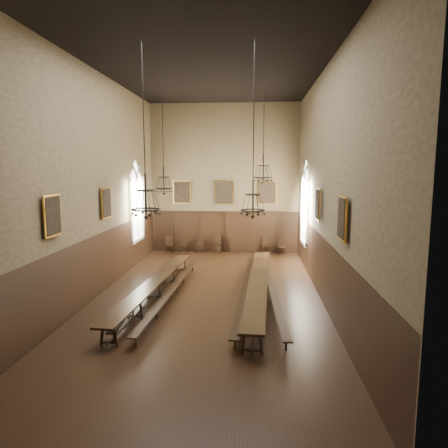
# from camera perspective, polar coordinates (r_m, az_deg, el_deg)

# --- Properties ---
(floor) EXTENTS (9.00, 18.00, 0.02)m
(floor) POSITION_cam_1_polar(r_m,az_deg,el_deg) (16.20, -2.35, -10.59)
(floor) COLOR black
(floor) RESTS_ON ground
(ceiling) EXTENTS (9.00, 18.00, 0.02)m
(ceiling) POSITION_cam_1_polar(r_m,az_deg,el_deg) (15.83, -2.55, 22.09)
(ceiling) COLOR black
(ceiling) RESTS_ON ground
(wall_back) EXTENTS (9.00, 0.02, 9.00)m
(wall_back) POSITION_cam_1_polar(r_m,az_deg,el_deg) (24.33, 0.06, 6.45)
(wall_back) COLOR #7E6D4D
(wall_back) RESTS_ON ground
(wall_front) EXTENTS (9.00, 0.02, 9.00)m
(wall_front) POSITION_cam_1_polar(r_m,az_deg,el_deg) (6.53, -11.77, 2.13)
(wall_front) COLOR #7E6D4D
(wall_front) RESTS_ON ground
(wall_left) EXTENTS (0.02, 18.00, 9.00)m
(wall_left) POSITION_cam_1_polar(r_m,az_deg,el_deg) (16.52, -18.25, 5.33)
(wall_left) COLOR #7E6D4D
(wall_left) RESTS_ON ground
(wall_right) EXTENTS (0.02, 18.00, 9.00)m
(wall_right) POSITION_cam_1_polar(r_m,az_deg,el_deg) (15.50, 14.43, 5.34)
(wall_right) COLOR #7E6D4D
(wall_right) RESTS_ON ground
(wainscot_panelling) EXTENTS (9.00, 18.00, 2.50)m
(wainscot_panelling) POSITION_cam_1_polar(r_m,az_deg,el_deg) (15.84, -2.37, -6.27)
(wainscot_panelling) COLOR black
(wainscot_panelling) RESTS_ON floor
(table_left) EXTENTS (1.27, 9.53, 0.74)m
(table_left) POSITION_cam_1_polar(r_m,az_deg,el_deg) (16.22, -9.90, -9.27)
(table_left) COLOR black
(table_left) RESTS_ON floor
(table_right) EXTENTS (1.21, 10.47, 0.82)m
(table_right) POSITION_cam_1_polar(r_m,az_deg,el_deg) (15.94, 4.91, -9.34)
(table_right) COLOR black
(table_right) RESTS_ON floor
(bench_left_outer) EXTENTS (0.55, 9.16, 0.41)m
(bench_left_outer) POSITION_cam_1_polar(r_m,az_deg,el_deg) (16.60, -10.91, -9.28)
(bench_left_outer) COLOR black
(bench_left_outer) RESTS_ON floor
(bench_left_inner) EXTENTS (0.64, 9.36, 0.42)m
(bench_left_inner) POSITION_cam_1_polar(r_m,az_deg,el_deg) (16.18, -7.47, -9.64)
(bench_left_inner) COLOR black
(bench_left_inner) RESTS_ON floor
(bench_right_inner) EXTENTS (0.72, 10.03, 0.45)m
(bench_right_inner) POSITION_cam_1_polar(r_m,az_deg,el_deg) (16.19, 3.08, -9.50)
(bench_right_inner) COLOR black
(bench_right_inner) RESTS_ON floor
(bench_right_outer) EXTENTS (0.74, 9.92, 0.45)m
(bench_right_outer) POSITION_cam_1_polar(r_m,az_deg,el_deg) (16.15, 6.87, -9.60)
(bench_right_outer) COLOR black
(bench_right_outer) RESTS_ON floor
(chair_0) EXTENTS (0.53, 0.53, 0.97)m
(chair_0) POSITION_cam_1_polar(r_m,az_deg,el_deg) (24.87, -7.83, -3.36)
(chair_0) COLOR black
(chair_0) RESTS_ON floor
(chair_1) EXTENTS (0.42, 0.42, 0.93)m
(chair_1) POSITION_cam_1_polar(r_m,az_deg,el_deg) (24.65, -5.79, -3.45)
(chair_1) COLOR black
(chair_1) RESTS_ON floor
(chair_2) EXTENTS (0.48, 0.48, 0.92)m
(chair_2) POSITION_cam_1_polar(r_m,az_deg,el_deg) (24.56, -3.54, -3.48)
(chair_2) COLOR black
(chair_2) RESTS_ON floor
(chair_3) EXTENTS (0.49, 0.49, 1.02)m
(chair_3) POSITION_cam_1_polar(r_m,az_deg,el_deg) (24.39, -0.99, -3.47)
(chair_3) COLOR black
(chair_3) RESTS_ON floor
(chair_4) EXTENTS (0.44, 0.44, 0.96)m
(chair_4) POSITION_cam_1_polar(r_m,az_deg,el_deg) (24.38, 1.16, -3.51)
(chair_4) COLOR black
(chair_4) RESTS_ON floor
(chair_6) EXTENTS (0.50, 0.50, 1.03)m
(chair_6) POSITION_cam_1_polar(r_m,az_deg,el_deg) (24.35, 6.05, -3.53)
(chair_6) COLOR black
(chair_6) RESTS_ON floor
(chair_7) EXTENTS (0.46, 0.46, 0.89)m
(chair_7) POSITION_cam_1_polar(r_m,az_deg,el_deg) (24.30, 8.26, -3.68)
(chair_7) COLOR black
(chair_7) RESTS_ON floor
(chandelier_back_left) EXTENTS (0.79, 0.79, 4.89)m
(chandelier_back_left) POSITION_cam_1_polar(r_m,az_deg,el_deg) (17.93, -8.60, 6.14)
(chandelier_back_left) COLOR black
(chandelier_back_left) RESTS_ON ceiling
(chandelier_back_right) EXTENTS (0.83, 0.83, 4.43)m
(chandelier_back_right) POSITION_cam_1_polar(r_m,az_deg,el_deg) (18.19, 5.62, 7.53)
(chandelier_back_right) COLOR black
(chandelier_back_right) RESTS_ON ceiling
(chandelier_front_left) EXTENTS (0.94, 0.94, 5.33)m
(chandelier_front_left) POSITION_cam_1_polar(r_m,az_deg,el_deg) (13.02, -11.12, 3.47)
(chandelier_front_left) COLOR black
(chandelier_front_left) RESTS_ON ceiling
(chandelier_front_right) EXTENTS (0.77, 0.77, 5.32)m
(chandelier_front_right) POSITION_cam_1_polar(r_m,az_deg,el_deg) (12.67, 4.15, 3.79)
(chandelier_front_right) COLOR black
(chandelier_front_right) RESTS_ON ceiling
(portrait_back_0) EXTENTS (1.10, 0.12, 1.40)m
(portrait_back_0) POSITION_cam_1_polar(r_m,az_deg,el_deg) (24.57, -6.04, 4.56)
(portrait_back_0) COLOR gold
(portrait_back_0) RESTS_ON wall_back
(portrait_back_1) EXTENTS (1.10, 0.12, 1.40)m
(portrait_back_1) POSITION_cam_1_polar(r_m,az_deg,el_deg) (24.24, 0.04, 4.55)
(portrait_back_1) COLOR gold
(portrait_back_1) RESTS_ON wall_back
(portrait_back_2) EXTENTS (1.10, 0.12, 1.40)m
(portrait_back_2) POSITION_cam_1_polar(r_m,az_deg,el_deg) (24.18, 6.21, 4.50)
(portrait_back_2) COLOR gold
(portrait_back_2) RESTS_ON wall_back
(portrait_left_0) EXTENTS (0.12, 1.00, 1.30)m
(portrait_left_0) POSITION_cam_1_polar(r_m,az_deg,el_deg) (17.45, -16.48, 2.89)
(portrait_left_0) COLOR gold
(portrait_left_0) RESTS_ON wall_left
(portrait_left_1) EXTENTS (0.12, 1.00, 1.30)m
(portrait_left_1) POSITION_cam_1_polar(r_m,az_deg,el_deg) (13.36, -23.31, 1.11)
(portrait_left_1) COLOR gold
(portrait_left_1) RESTS_ON wall_left
(portrait_right_0) EXTENTS (0.12, 1.00, 1.30)m
(portrait_right_0) POSITION_cam_1_polar(r_m,az_deg,el_deg) (16.51, 13.29, 2.74)
(portrait_right_0) COLOR gold
(portrait_right_0) RESTS_ON wall_right
(portrait_right_1) EXTENTS (0.12, 1.00, 1.30)m
(portrait_right_1) POSITION_cam_1_polar(r_m,az_deg,el_deg) (12.11, 16.56, 0.79)
(portrait_right_1) COLOR gold
(portrait_right_1) RESTS_ON wall_right
(window_right) EXTENTS (0.20, 2.20, 4.60)m
(window_right) POSITION_cam_1_polar(r_m,az_deg,el_deg) (20.99, 11.50, 3.04)
(window_right) COLOR white
(window_right) RESTS_ON wall_right
(window_left) EXTENTS (0.20, 2.20, 4.60)m
(window_left) POSITION_cam_1_polar(r_m,az_deg,el_deg) (21.74, -12.39, 3.18)
(window_left) COLOR white
(window_left) RESTS_ON wall_left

